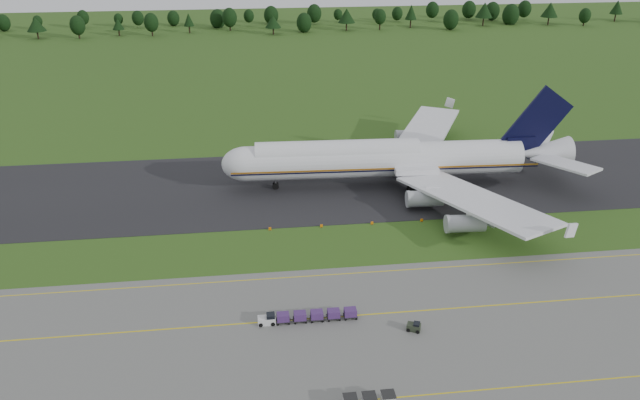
{
  "coord_description": "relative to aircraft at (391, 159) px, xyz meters",
  "views": [
    {
      "loc": [
        -13.75,
        -99.37,
        56.58
      ],
      "look_at": [
        -1.39,
        2.0,
        8.5
      ],
      "focal_mm": 35.0,
      "sensor_mm": 36.0,
      "label": 1
    }
  ],
  "objects": [
    {
      "name": "utility_cart",
      "position": [
        -8.27,
        -52.78,
        -5.71
      ],
      "size": [
        2.29,
        1.9,
        1.09
      ],
      "color": "#2A3223",
      "rests_on": "apron"
    },
    {
      "name": "apron",
      "position": [
        -17.29,
        -60.1,
        -6.27
      ],
      "size": [
        300.0,
        52.0,
        0.06
      ],
      "primitive_type": "cube",
      "color": "#60605B",
      "rests_on": "ground"
    },
    {
      "name": "aircraft",
      "position": [
        0.0,
        0.0,
        0.0
      ],
      "size": [
        78.38,
        76.61,
        22.08
      ],
      "color": "silver",
      "rests_on": "ground"
    },
    {
      "name": "apron_markings",
      "position": [
        -17.29,
        -53.08,
        -6.24
      ],
      "size": [
        300.0,
        30.2,
        0.01
      ],
      "color": "#DAC40C",
      "rests_on": "apron"
    },
    {
      "name": "edge_markers",
      "position": [
        -12.7,
        -18.6,
        -6.03
      ],
      "size": [
        30.6,
        0.3,
        0.6
      ],
      "color": "orange",
      "rests_on": "ground"
    },
    {
      "name": "tree_line",
      "position": [
        -15.56,
        193.65,
        -0.04
      ],
      "size": [
        525.86,
        22.75,
        11.92
      ],
      "color": "black",
      "rests_on": "ground"
    },
    {
      "name": "baggage_train",
      "position": [
        -23.72,
        -48.5,
        -5.42
      ],
      "size": [
        15.01,
        1.59,
        1.53
      ],
      "color": "silver",
      "rests_on": "apron"
    },
    {
      "name": "taxiway",
      "position": [
        -17.29,
        1.9,
        -6.26
      ],
      "size": [
        300.0,
        40.0,
        0.08
      ],
      "primitive_type": "cube",
      "color": "black",
      "rests_on": "ground"
    },
    {
      "name": "ground",
      "position": [
        -17.29,
        -26.1,
        -6.3
      ],
      "size": [
        600.0,
        600.0,
        0.0
      ],
      "primitive_type": "plane",
      "color": "#2A4C17",
      "rests_on": "ground"
    }
  ]
}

